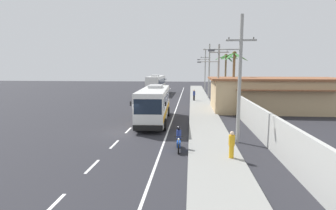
{
  "coord_description": "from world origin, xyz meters",
  "views": [
    {
      "loc": [
        5.31,
        -20.74,
        5.35
      ],
      "look_at": [
        3.09,
        4.53,
        1.7
      ],
      "focal_mm": 27.92,
      "sensor_mm": 36.0,
      "label": 1
    }
  ],
  "objects_px": {
    "pedestrian_midwalk": "(232,144)",
    "utility_pole_far": "(209,70)",
    "coach_bus_far_lane": "(156,84)",
    "palm_nearest": "(226,66)",
    "motorcycle_beside_bus": "(179,140)",
    "utility_pole_distant": "(205,70)",
    "utility_pole_nearest": "(239,77)",
    "utility_pole_mid": "(217,76)",
    "roadside_building": "(274,94)",
    "palm_second": "(234,70)",
    "coach_bus_foreground": "(154,103)",
    "pedestrian_near_kerb": "(194,95)"
  },
  "relations": [
    {
      "from": "utility_pole_far",
      "to": "palm_second",
      "type": "distance_m",
      "value": 10.34
    },
    {
      "from": "motorcycle_beside_bus",
      "to": "utility_pole_nearest",
      "type": "xyz_separation_m",
      "value": [
        4.05,
        2.14,
        4.09
      ]
    },
    {
      "from": "motorcycle_beside_bus",
      "to": "palm_second",
      "type": "distance_m",
      "value": 20.47
    },
    {
      "from": "coach_bus_far_lane",
      "to": "motorcycle_beside_bus",
      "type": "relative_size",
      "value": 5.99
    },
    {
      "from": "utility_pole_nearest",
      "to": "roadside_building",
      "type": "distance_m",
      "value": 16.31
    },
    {
      "from": "utility_pole_nearest",
      "to": "utility_pole_mid",
      "type": "xyz_separation_m",
      "value": [
        -0.13,
        13.4,
        -0.35
      ]
    },
    {
      "from": "coach_bus_far_lane",
      "to": "palm_nearest",
      "type": "relative_size",
      "value": 1.54
    },
    {
      "from": "pedestrian_midwalk",
      "to": "utility_pole_nearest",
      "type": "distance_m",
      "value": 5.39
    },
    {
      "from": "motorcycle_beside_bus",
      "to": "utility_pole_distant",
      "type": "bearing_deg",
      "value": 84.81
    },
    {
      "from": "pedestrian_midwalk",
      "to": "utility_pole_far",
      "type": "xyz_separation_m",
      "value": [
        0.62,
        30.55,
        4.0
      ]
    },
    {
      "from": "pedestrian_midwalk",
      "to": "palm_second",
      "type": "relative_size",
      "value": 0.21
    },
    {
      "from": "pedestrian_near_kerb",
      "to": "pedestrian_midwalk",
      "type": "xyz_separation_m",
      "value": [
        1.87,
        -26.68,
        -0.07
      ]
    },
    {
      "from": "utility_pole_nearest",
      "to": "palm_second",
      "type": "height_order",
      "value": "utility_pole_nearest"
    },
    {
      "from": "palm_second",
      "to": "coach_bus_far_lane",
      "type": "bearing_deg",
      "value": 126.45
    },
    {
      "from": "pedestrian_midwalk",
      "to": "palm_nearest",
      "type": "relative_size",
      "value": 0.21
    },
    {
      "from": "pedestrian_near_kerb",
      "to": "coach_bus_far_lane",
      "type": "bearing_deg",
      "value": 97.75
    },
    {
      "from": "utility_pole_mid",
      "to": "palm_nearest",
      "type": "relative_size",
      "value": 1.06
    },
    {
      "from": "coach_bus_foreground",
      "to": "motorcycle_beside_bus",
      "type": "xyz_separation_m",
      "value": [
        2.83,
        -8.81,
        -1.22
      ]
    },
    {
      "from": "pedestrian_midwalk",
      "to": "utility_pole_distant",
      "type": "xyz_separation_m",
      "value": [
        0.71,
        43.95,
        3.9
      ]
    },
    {
      "from": "motorcycle_beside_bus",
      "to": "utility_pole_distant",
      "type": "xyz_separation_m",
      "value": [
        3.85,
        42.34,
        4.23
      ]
    },
    {
      "from": "coach_bus_foreground",
      "to": "palm_nearest",
      "type": "bearing_deg",
      "value": 64.42
    },
    {
      "from": "palm_nearest",
      "to": "palm_second",
      "type": "bearing_deg",
      "value": -90.69
    },
    {
      "from": "utility_pole_mid",
      "to": "roadside_building",
      "type": "bearing_deg",
      "value": 8.74
    },
    {
      "from": "utility_pole_nearest",
      "to": "coach_bus_far_lane",
      "type": "bearing_deg",
      "value": 106.92
    },
    {
      "from": "utility_pole_distant",
      "to": "roadside_building",
      "type": "distance_m",
      "value": 26.84
    },
    {
      "from": "coach_bus_far_lane",
      "to": "utility_pole_mid",
      "type": "relative_size",
      "value": 1.45
    },
    {
      "from": "coach_bus_far_lane",
      "to": "coach_bus_foreground",
      "type": "bearing_deg",
      "value": -82.79
    },
    {
      "from": "coach_bus_far_lane",
      "to": "utility_pole_mid",
      "type": "distance_m",
      "value": 23.05
    },
    {
      "from": "coach_bus_foreground",
      "to": "utility_pole_mid",
      "type": "distance_m",
      "value": 9.86
    },
    {
      "from": "coach_bus_far_lane",
      "to": "roadside_building",
      "type": "relative_size",
      "value": 0.74
    },
    {
      "from": "pedestrian_near_kerb",
      "to": "roadside_building",
      "type": "distance_m",
      "value": 12.95
    },
    {
      "from": "coach_bus_foreground",
      "to": "palm_second",
      "type": "height_order",
      "value": "palm_second"
    },
    {
      "from": "pedestrian_midwalk",
      "to": "palm_second",
      "type": "xyz_separation_m",
      "value": [
        3.25,
        20.55,
        4.11
      ]
    },
    {
      "from": "coach_bus_far_lane",
      "to": "pedestrian_midwalk",
      "type": "relative_size",
      "value": 7.42
    },
    {
      "from": "utility_pole_mid",
      "to": "utility_pole_distant",
      "type": "xyz_separation_m",
      "value": [
        -0.08,
        26.8,
        0.49
      ]
    },
    {
      "from": "motorcycle_beside_bus",
      "to": "utility_pole_far",
      "type": "height_order",
      "value": "utility_pole_far"
    },
    {
      "from": "pedestrian_midwalk",
      "to": "utility_pole_far",
      "type": "bearing_deg",
      "value": -128.89
    },
    {
      "from": "utility_pole_far",
      "to": "utility_pole_nearest",
      "type": "bearing_deg",
      "value": -89.36
    },
    {
      "from": "motorcycle_beside_bus",
      "to": "utility_pole_nearest",
      "type": "distance_m",
      "value": 6.14
    },
    {
      "from": "utility_pole_far",
      "to": "utility_pole_distant",
      "type": "relative_size",
      "value": 0.99
    },
    {
      "from": "motorcycle_beside_bus",
      "to": "utility_pole_mid",
      "type": "height_order",
      "value": "utility_pole_mid"
    },
    {
      "from": "utility_pole_far",
      "to": "palm_second",
      "type": "xyz_separation_m",
      "value": [
        2.63,
        -10.0,
        0.12
      ]
    },
    {
      "from": "utility_pole_distant",
      "to": "pedestrian_midwalk",
      "type": "bearing_deg",
      "value": -90.93
    },
    {
      "from": "roadside_building",
      "to": "coach_bus_far_lane",
      "type": "bearing_deg",
      "value": 131.7
    },
    {
      "from": "coach_bus_foreground",
      "to": "utility_pole_mid",
      "type": "height_order",
      "value": "utility_pole_mid"
    },
    {
      "from": "pedestrian_midwalk",
      "to": "roadside_building",
      "type": "height_order",
      "value": "roadside_building"
    },
    {
      "from": "coach_bus_far_lane",
      "to": "pedestrian_near_kerb",
      "type": "relative_size",
      "value": 6.89
    },
    {
      "from": "coach_bus_foreground",
      "to": "palm_nearest",
      "type": "relative_size",
      "value": 1.4
    },
    {
      "from": "coach_bus_far_lane",
      "to": "utility_pole_nearest",
      "type": "xyz_separation_m",
      "value": [
        10.33,
        -33.93,
        2.69
      ]
    },
    {
      "from": "pedestrian_near_kerb",
      "to": "coach_bus_foreground",
      "type": "bearing_deg",
      "value": -130.8
    }
  ]
}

